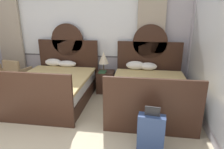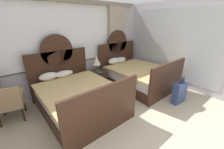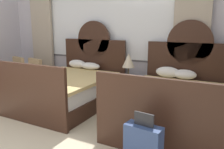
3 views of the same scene
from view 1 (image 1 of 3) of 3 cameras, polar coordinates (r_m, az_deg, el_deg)
The scene contains 9 objects.
wall_back_window at distance 5.72m, azimuth -9.82°, elevation 11.04°, with size 6.00×0.22×2.70m.
wall_right_mirror at distance 3.61m, azimuth 28.82°, elevation 3.50°, with size 0.08×4.28×2.70m.
bed_near_window at distance 4.99m, azimuth -16.16°, elevation -3.20°, with size 1.69×2.19×1.78m.
bed_near_mirror at distance 4.57m, azimuth 10.61°, elevation -4.73°, with size 1.69×2.19×1.78m.
nightstand_between_beds at distance 5.33m, azimuth -1.81°, elevation -2.07°, with size 0.44×0.46×0.57m.
table_lamp_on_nightstand at distance 5.15m, azimuth -2.44°, elevation 4.78°, with size 0.27×0.27×0.52m.
book_on_nightstand at distance 5.16m, azimuth -2.72°, elevation 0.79°, with size 0.18×0.26×0.03m.
armchair_by_window_left at distance 6.06m, azimuth -25.71°, elevation 0.57°, with size 0.64×0.64×0.85m.
suitcase_on_floor at distance 3.27m, azimuth 11.18°, elevation -16.01°, with size 0.43×0.22×0.74m.
Camera 1 is at (1.76, -1.72, 2.12)m, focal length 31.68 mm.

